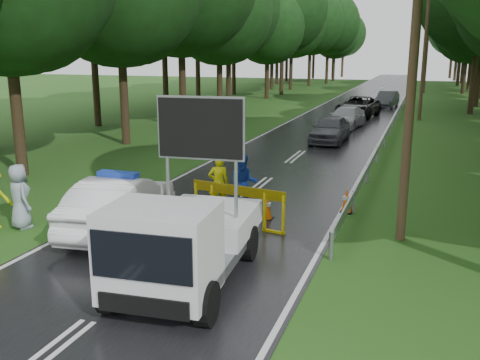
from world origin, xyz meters
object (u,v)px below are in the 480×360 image
at_px(work_truck, 183,241).
at_px(queue_car_first, 330,129).
at_px(queue_car_third, 358,107).
at_px(officer, 219,183).
at_px(civilian, 244,183).
at_px(police_sedan, 120,204).
at_px(queue_car_second, 346,117).
at_px(barrier, 238,196).
at_px(queue_car_fourth, 387,99).

relative_size(work_truck, queue_car_first, 1.16).
bearing_deg(queue_car_third, officer, -86.06).
distance_m(work_truck, civilian, 5.61).
relative_size(work_truck, officer, 2.85).
distance_m(police_sedan, civilian, 3.87).
bearing_deg(queue_car_second, barrier, -83.02).
distance_m(police_sedan, queue_car_third, 28.51).
relative_size(barrier, queue_car_fourth, 0.69).
bearing_deg(police_sedan, queue_car_third, -103.29).
xyz_separation_m(work_truck, barrier, (-0.24, 4.12, -0.13)).
height_order(barrier, queue_car_third, queue_car_third).
xyz_separation_m(queue_car_third, queue_car_fourth, (1.55, 7.86, -0.07)).
relative_size(police_sedan, queue_car_third, 0.88).
height_order(police_sedan, queue_car_third, police_sedan).
distance_m(work_truck, queue_car_third, 31.11).
bearing_deg(queue_car_first, civilian, -90.11).
relative_size(queue_car_first, queue_car_second, 0.95).
height_order(officer, queue_car_first, officer).
distance_m(queue_car_second, queue_car_fourth, 13.95).
relative_size(queue_car_first, queue_car_fourth, 1.03).
distance_m(police_sedan, queue_car_second, 22.55).
bearing_deg(queue_car_first, queue_car_fourth, 86.77).
relative_size(work_truck, queue_car_fourth, 1.20).
relative_size(police_sedan, queue_car_second, 1.06).
bearing_deg(queue_car_first, police_sedan, -99.02).
xyz_separation_m(police_sedan, queue_car_first, (2.96, 16.36, -0.03)).
bearing_deg(queue_car_third, queue_car_first, -83.65).
height_order(work_truck, queue_car_second, work_truck).
height_order(barrier, queue_car_fourth, queue_car_fourth).
bearing_deg(queue_car_third, police_sedan, -89.60).
relative_size(queue_car_second, queue_car_third, 0.83).
relative_size(police_sedan, queue_car_first, 1.11).
bearing_deg(work_truck, queue_car_second, 86.08).
bearing_deg(police_sedan, barrier, -162.52).
bearing_deg(police_sedan, queue_car_fourth, -104.43).
height_order(queue_car_third, queue_car_fourth, queue_car_third).
distance_m(officer, queue_car_fourth, 33.66).
xyz_separation_m(police_sedan, officer, (1.87, 2.66, 0.11)).
height_order(barrier, officer, officer).
xyz_separation_m(queue_car_second, queue_car_fourth, (1.55, 13.86, 0.03)).
bearing_deg(civilian, work_truck, -105.15).
xyz_separation_m(police_sedan, barrier, (2.96, 1.37, 0.15)).
bearing_deg(barrier, queue_car_third, 100.30).
xyz_separation_m(work_truck, queue_car_first, (-0.24, 19.11, -0.32)).
height_order(queue_car_first, queue_car_third, queue_car_third).
xyz_separation_m(queue_car_first, queue_car_third, (0.00, 12.00, 0.02)).
relative_size(police_sedan, work_truck, 0.96).
height_order(police_sedan, civilian, civilian).
bearing_deg(civilian, queue_car_fourth, 65.92).
distance_m(barrier, civilian, 1.49).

